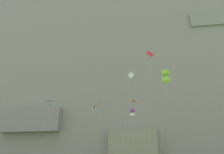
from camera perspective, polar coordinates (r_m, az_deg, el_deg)
cliff_face at (r=85.07m, az=4.90°, el=0.38°), size 180.00×31.54×77.98m
kite_banner_far_right at (r=53.94m, az=-4.00°, el=-8.04°), size 3.42×7.71×19.73m
kite_windsock_mid_right at (r=52.54m, az=5.43°, el=-6.09°), size 2.93×2.85×20.26m
kite_diamond_mid_center at (r=37.12m, az=4.57°, el=-1.55°), size 2.97×3.04×19.90m
kite_box_high_center at (r=42.40m, az=5.15°, el=-8.96°), size 0.86×4.31×15.26m
kite_delta_front_field at (r=36.98m, az=-15.67°, el=-6.93°), size 2.07×3.66×14.40m
kite_box_low_center at (r=32.23m, az=13.36°, el=0.15°), size 3.48×3.59×17.20m
kite_diamond_upper_mid at (r=43.67m, az=9.50°, el=4.38°), size 2.90×3.51×26.24m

